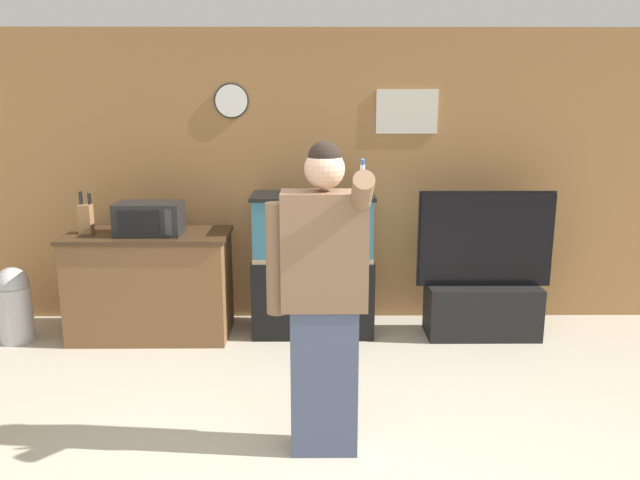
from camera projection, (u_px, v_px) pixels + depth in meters
name	position (u px, v px, depth m)	size (l,w,h in m)	color
wall_back_paneled	(315.00, 178.00, 5.62)	(10.00, 0.08, 2.60)	olive
counter_island	(151.00, 285.00, 5.31)	(1.35, 0.66, 0.91)	brown
microwave	(149.00, 219.00, 5.14)	(0.53, 0.34, 0.27)	black
knife_block	(86.00, 218.00, 5.18)	(0.10, 0.10, 0.35)	olive
aquarium_on_stand	(313.00, 264.00, 5.37)	(1.03, 0.50, 1.22)	black
tv_on_stand	(483.00, 294.00, 5.33)	(1.14, 0.40, 1.26)	black
person_standing	(323.00, 297.00, 3.45)	(0.56, 0.43, 1.79)	#424C66
trash_bin	(14.00, 304.00, 5.21)	(0.28, 0.28, 0.64)	#B7B7BC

